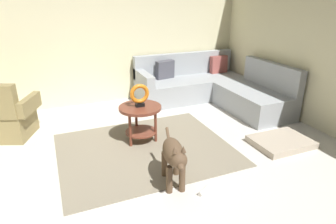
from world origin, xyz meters
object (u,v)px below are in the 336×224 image
(side_table, at_px, (140,115))
(torus_sculpture, at_px, (140,95))
(sectional_couch, at_px, (212,88))
(dog_toy_rope, at_px, (205,190))
(dog_bed_mat, at_px, (281,142))
(dog, at_px, (174,156))
(armchair, at_px, (6,118))

(side_table, relative_size, torus_sculpture, 1.84)
(torus_sculpture, bearing_deg, side_table, 75.96)
(sectional_couch, bearing_deg, dog_toy_rope, -122.00)
(dog_bed_mat, bearing_deg, dog, -171.16)
(armchair, bearing_deg, sectional_couch, 24.85)
(side_table, height_order, torus_sculpture, torus_sculpture)
(armchair, xyz_separation_m, torus_sculpture, (1.78, -0.87, 0.39))
(dog, bearing_deg, dog_toy_rope, 149.35)
(armchair, height_order, torus_sculpture, armchair)
(armchair, bearing_deg, side_table, -4.07)
(side_table, distance_m, torus_sculpture, 0.29)
(side_table, relative_size, dog_toy_rope, 3.01)
(armchair, distance_m, dog_toy_rope, 3.08)
(torus_sculpture, distance_m, dog_toy_rope, 1.59)
(armchair, relative_size, torus_sculpture, 2.96)
(dog_toy_rope, bearing_deg, side_table, 100.57)
(torus_sculpture, distance_m, dog, 1.22)
(side_table, distance_m, dog_bed_mat, 2.04)
(sectional_couch, xyz_separation_m, dog, (-1.80, -2.22, 0.09))
(sectional_couch, xyz_separation_m, torus_sculpture, (-1.81, -1.05, 0.42))
(sectional_couch, height_order, side_table, sectional_couch)
(dog_bed_mat, bearing_deg, dog_toy_rope, -161.11)
(side_table, bearing_deg, torus_sculpture, -104.04)
(dog_bed_mat, relative_size, dog, 0.95)
(sectional_couch, relative_size, side_table, 3.75)
(sectional_couch, height_order, dog, sectional_couch)
(armchair, bearing_deg, torus_sculpture, -4.07)
(sectional_couch, distance_m, dog_bed_mat, 1.96)
(dog, bearing_deg, dog_bed_mat, -158.47)
(dog_bed_mat, relative_size, dog_toy_rope, 4.01)
(armchair, xyz_separation_m, dog_toy_rope, (2.04, -2.28, -0.30))
(torus_sculpture, relative_size, dog_bed_mat, 0.41)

